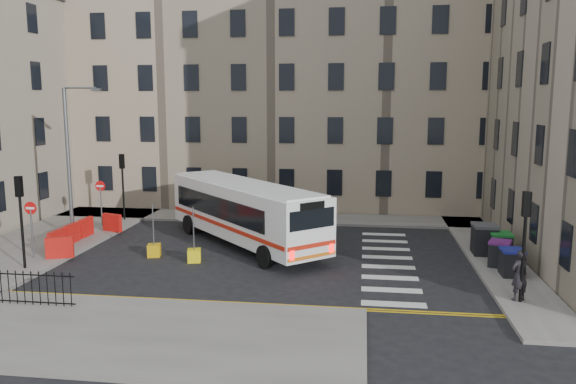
% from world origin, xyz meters
% --- Properties ---
extents(ground, '(120.00, 120.00, 0.00)m').
position_xyz_m(ground, '(0.00, 0.00, 0.00)').
color(ground, black).
rests_on(ground, ground).
extents(pavement_north, '(36.00, 3.20, 0.15)m').
position_xyz_m(pavement_north, '(-6.00, 8.60, 0.07)').
color(pavement_north, slate).
rests_on(pavement_north, ground).
extents(pavement_east, '(2.40, 26.00, 0.15)m').
position_xyz_m(pavement_east, '(9.00, 4.00, 0.07)').
color(pavement_east, slate).
rests_on(pavement_east, ground).
extents(pavement_west, '(6.00, 22.00, 0.15)m').
position_xyz_m(pavement_west, '(-14.00, 1.00, 0.07)').
color(pavement_west, slate).
rests_on(pavement_west, ground).
extents(pavement_sw, '(20.00, 6.00, 0.15)m').
position_xyz_m(pavement_sw, '(-7.00, -10.00, 0.07)').
color(pavement_sw, slate).
rests_on(pavement_sw, ground).
extents(terrace_north, '(38.30, 10.80, 17.20)m').
position_xyz_m(terrace_north, '(-7.00, 15.50, 8.62)').
color(terrace_north, tan).
rests_on(terrace_north, ground).
extents(traffic_light_east, '(0.28, 0.22, 4.10)m').
position_xyz_m(traffic_light_east, '(8.60, -5.50, 2.87)').
color(traffic_light_east, black).
rests_on(traffic_light_east, pavement_east).
extents(traffic_light_nw, '(0.28, 0.22, 4.10)m').
position_xyz_m(traffic_light_nw, '(-12.00, 6.50, 2.87)').
color(traffic_light_nw, black).
rests_on(traffic_light_nw, pavement_west).
extents(traffic_light_sw, '(0.28, 0.22, 4.10)m').
position_xyz_m(traffic_light_sw, '(-12.00, -4.00, 2.87)').
color(traffic_light_sw, black).
rests_on(traffic_light_sw, pavement_west).
extents(streetlamp, '(0.50, 0.22, 8.14)m').
position_xyz_m(streetlamp, '(-13.00, 2.00, 4.34)').
color(streetlamp, '#595B5E').
rests_on(streetlamp, pavement_west).
extents(no_entry_north, '(0.60, 0.08, 3.00)m').
position_xyz_m(no_entry_north, '(-12.50, 4.50, 2.08)').
color(no_entry_north, '#595B5E').
rests_on(no_entry_north, pavement_west).
extents(no_entry_south, '(0.60, 0.08, 3.00)m').
position_xyz_m(no_entry_south, '(-12.50, -2.50, 2.08)').
color(no_entry_south, '#595B5E').
rests_on(no_entry_south, pavement_west).
extents(roadworks_barriers, '(1.66, 6.26, 1.00)m').
position_xyz_m(roadworks_barriers, '(-11.84, 0.50, 0.65)').
color(roadworks_barriers, red).
rests_on(roadworks_barriers, pavement_west).
extents(bus, '(9.90, 10.59, 3.22)m').
position_xyz_m(bus, '(-3.33, 1.83, 1.86)').
color(bus, white).
rests_on(bus, ground).
extents(wheelie_bin_a, '(0.91, 1.05, 1.15)m').
position_xyz_m(wheelie_bin_a, '(9.07, -2.25, 0.73)').
color(wheelie_bin_a, black).
rests_on(wheelie_bin_a, pavement_east).
extents(wheelie_bin_b, '(1.21, 1.29, 1.15)m').
position_xyz_m(wheelie_bin_b, '(8.90, -0.85, 0.73)').
color(wheelie_bin_b, black).
rests_on(wheelie_bin_b, pavement_east).
extents(wheelie_bin_c, '(1.00, 1.14, 1.22)m').
position_xyz_m(wheelie_bin_c, '(9.23, 0.48, 0.77)').
color(wheelie_bin_c, black).
rests_on(wheelie_bin_c, pavement_east).
extents(wheelie_bin_d, '(1.16, 1.33, 1.46)m').
position_xyz_m(wheelie_bin_d, '(8.64, 1.17, 0.88)').
color(wheelie_bin_d, black).
rests_on(wheelie_bin_d, pavement_east).
extents(wheelie_bin_e, '(1.13, 1.25, 1.24)m').
position_xyz_m(wheelie_bin_e, '(8.68, 2.23, 0.77)').
color(wheelie_bin_e, black).
rests_on(wheelie_bin_e, pavement_east).
extents(pedestrian, '(0.83, 0.72, 1.93)m').
position_xyz_m(pedestrian, '(8.56, -5.36, 1.12)').
color(pedestrian, black).
rests_on(pedestrian, pavement_east).
extents(bollard_yellow, '(0.73, 0.73, 0.60)m').
position_xyz_m(bollard_yellow, '(-7.21, -0.93, 0.30)').
color(bollard_yellow, '#CF9C0B').
rests_on(bollard_yellow, ground).
extents(bollard_chevron, '(0.73, 0.73, 0.60)m').
position_xyz_m(bollard_chevron, '(-5.00, -1.56, 0.30)').
color(bollard_chevron, yellow).
rests_on(bollard_chevron, ground).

